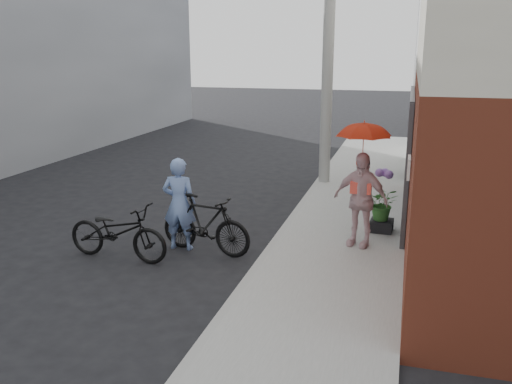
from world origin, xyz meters
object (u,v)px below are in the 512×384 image
at_px(bike_left, 118,232).
at_px(planter, 381,225).
at_px(utility_pole, 328,47).
at_px(kimono_woman, 360,199).
at_px(bike_right, 205,224).
at_px(officer, 179,204).

xyz_separation_m(bike_left, planter, (4.22, 2.34, -0.26)).
bearing_deg(utility_pole, planter, -65.63).
relative_size(bike_left, kimono_woman, 1.12).
relative_size(utility_pole, planter, 17.00).
relative_size(utility_pole, kimono_woman, 4.24).
height_order(bike_right, kimono_woman, kimono_woman).
height_order(utility_pole, bike_right, utility_pole).
bearing_deg(bike_left, kimono_woman, -65.45).
bearing_deg(officer, bike_left, 38.47).
xyz_separation_m(bike_right, planter, (2.90, 1.67, -0.29)).
height_order(bike_left, planter, bike_left).
relative_size(utility_pole, bike_right, 4.04).
bearing_deg(officer, kimono_woman, -171.49).
relative_size(utility_pole, officer, 4.25).
distance_m(officer, bike_left, 1.15).
relative_size(bike_left, bike_right, 1.07).
bearing_deg(officer, bike_right, 166.51).
bearing_deg(planter, utility_pole, 114.37).
relative_size(officer, planter, 4.00).
xyz_separation_m(officer, kimono_woman, (3.06, 0.71, 0.12)).
height_order(bike_right, planter, bike_right).
bearing_deg(kimono_woman, bike_right, -145.42).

